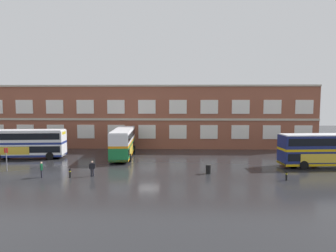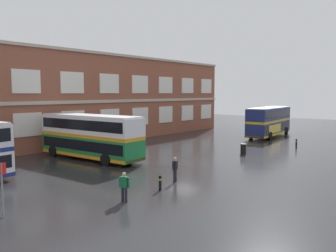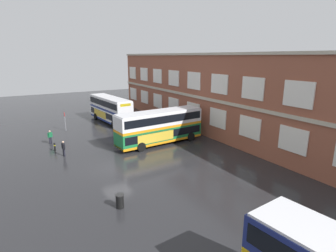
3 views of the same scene
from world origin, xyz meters
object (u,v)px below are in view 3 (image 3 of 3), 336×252
(waiting_passenger, at_px, (64,148))
(bus_stand_flag, at_px, (65,120))
(double_decker_middle, at_px, (160,126))
(second_passenger, at_px, (50,137))
(double_decker_near, at_px, (110,109))
(safety_bollard_west, at_px, (55,147))
(station_litter_bin, at_px, (120,201))

(waiting_passenger, height_order, bus_stand_flag, bus_stand_flag)
(double_decker_middle, bearing_deg, second_passenger, -119.59)
(double_decker_near, relative_size, waiting_passenger, 6.58)
(waiting_passenger, bearing_deg, double_decker_near, 142.73)
(waiting_passenger, distance_m, safety_bollard_west, 2.34)
(station_litter_bin, distance_m, safety_bollard_west, 15.06)
(double_decker_near, xyz_separation_m, bus_stand_flag, (1.75, -7.35, -0.51))
(double_decker_near, bearing_deg, station_litter_bin, -17.59)
(second_passenger, distance_m, bus_stand_flag, 6.13)
(station_litter_bin, bearing_deg, double_decker_middle, 140.10)
(waiting_passenger, height_order, second_passenger, same)
(double_decker_middle, relative_size, bus_stand_flag, 4.13)
(double_decker_near, bearing_deg, double_decker_middle, 6.32)
(safety_bollard_west, bearing_deg, double_decker_middle, 72.96)
(double_decker_near, bearing_deg, safety_bollard_west, -44.54)
(waiting_passenger, relative_size, bus_stand_flag, 0.63)
(waiting_passenger, distance_m, bus_stand_flag, 10.93)
(double_decker_middle, relative_size, second_passenger, 6.56)
(bus_stand_flag, bearing_deg, double_decker_near, 103.37)
(bus_stand_flag, bearing_deg, station_litter_bin, -1.52)
(double_decker_near, xyz_separation_m, station_litter_bin, (25.14, -7.97, -1.63))
(double_decker_near, relative_size, safety_bollard_west, 11.77)
(double_decker_middle, height_order, safety_bollard_west, double_decker_middle)
(bus_stand_flag, bearing_deg, double_decker_middle, 36.40)
(waiting_passenger, distance_m, second_passenger, 5.30)
(safety_bollard_west, bearing_deg, second_passenger, -179.47)
(second_passenger, xyz_separation_m, station_litter_bin, (17.96, 2.13, -0.41))
(double_decker_middle, height_order, station_litter_bin, double_decker_middle)
(station_litter_bin, relative_size, safety_bollard_west, 1.08)
(double_decker_middle, bearing_deg, safety_bollard_west, -107.04)
(double_decker_middle, xyz_separation_m, bus_stand_flag, (-12.04, -8.88, -0.51))
(bus_stand_flag, xyz_separation_m, station_litter_bin, (23.40, -0.62, -1.12))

